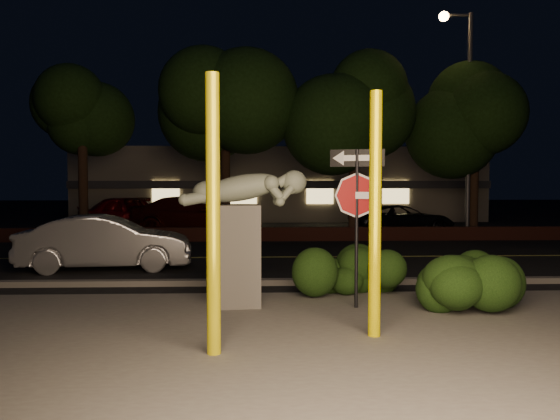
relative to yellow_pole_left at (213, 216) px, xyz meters
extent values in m
plane|color=black|center=(1.76, 11.70, -1.74)|extent=(90.00, 90.00, 0.00)
cube|color=#4C4944|center=(1.76, 0.70, -1.73)|extent=(14.00, 6.00, 0.02)
cube|color=black|center=(1.76, 8.70, -1.74)|extent=(80.00, 8.00, 0.01)
cube|color=#ACAC45|center=(1.76, 8.70, -1.73)|extent=(80.00, 0.12, 0.00)
cube|color=#4C4944|center=(1.76, 4.60, -1.68)|extent=(80.00, 0.25, 0.12)
cube|color=#4B2018|center=(1.76, 13.00, -1.49)|extent=(40.00, 0.35, 0.50)
cube|color=black|center=(1.76, 18.70, -1.74)|extent=(40.00, 12.00, 0.01)
cube|color=#6A6154|center=(1.76, 26.70, 0.26)|extent=(22.00, 10.00, 4.00)
cube|color=#333338|center=(1.76, 21.60, 0.26)|extent=(22.00, 0.20, 0.40)
cube|color=#FFD87F|center=(-4.24, 21.65, -0.14)|extent=(1.40, 0.08, 1.20)
cube|color=#FFD87F|center=(-0.24, 21.65, -0.14)|extent=(1.40, 0.08, 1.20)
cube|color=#FFD87F|center=(3.76, 21.65, -0.14)|extent=(1.40, 0.08, 1.20)
cube|color=#FFD87F|center=(7.76, 21.65, -0.14)|extent=(1.40, 0.08, 1.20)
cylinder|color=black|center=(-6.24, 14.70, 0.13)|extent=(0.36, 0.36, 3.75)
ellipsoid|color=black|center=(-6.24, 14.70, 3.62)|extent=(4.60, 4.60, 4.14)
cylinder|color=black|center=(-0.74, 14.90, 0.38)|extent=(0.36, 0.36, 4.25)
ellipsoid|color=black|center=(-0.74, 14.90, 4.33)|extent=(5.20, 5.20, 4.68)
cylinder|color=black|center=(4.26, 14.50, 0.26)|extent=(0.36, 0.36, 4.00)
ellipsoid|color=black|center=(4.26, 14.50, 3.94)|extent=(4.80, 4.80, 4.32)
cylinder|color=black|center=(9.26, 15.00, 0.21)|extent=(0.36, 0.36, 3.90)
ellipsoid|color=black|center=(9.26, 15.00, 3.70)|extent=(4.40, 4.40, 3.96)
cylinder|color=#D6CA0E|center=(0.00, 0.00, 0.00)|extent=(0.17, 0.17, 3.49)
cylinder|color=#F5E400|center=(2.16, 0.71, -0.04)|extent=(0.17, 0.17, 3.40)
cylinder|color=black|center=(2.22, 2.40, -0.39)|extent=(0.06, 0.06, 2.70)
cube|color=white|center=(2.22, 2.40, 0.19)|extent=(0.40, 0.15, 0.12)
cube|color=black|center=(2.22, 2.40, 0.82)|extent=(0.88, 0.30, 0.29)
cube|color=white|center=(2.22, 2.40, 0.82)|extent=(0.56, 0.19, 0.12)
cube|color=#4C4944|center=(0.23, 2.66, -0.86)|extent=(0.75, 0.75, 1.76)
sphere|color=gray|center=(1.18, 2.76, 0.41)|extent=(0.41, 0.41, 0.41)
ellipsoid|color=black|center=(2.30, 3.55, -1.18)|extent=(2.33, 1.44, 1.13)
ellipsoid|color=black|center=(4.23, 2.56, -1.19)|extent=(1.91, 1.50, 1.11)
ellipsoid|color=black|center=(4.00, 2.12, -1.19)|extent=(1.77, 1.30, 1.12)
cylinder|color=#49494E|center=(8.86, 14.60, 2.63)|extent=(0.17, 0.17, 8.74)
cylinder|color=#49494E|center=(8.33, 14.63, 6.91)|extent=(1.05, 0.17, 0.10)
sphere|color=#FFB259|center=(7.81, 14.66, 6.87)|extent=(0.38, 0.38, 0.38)
imported|color=#A9A9AD|center=(-3.16, 6.69, -1.07)|extent=(4.21, 1.87, 1.34)
imported|color=#67050A|center=(-4.81, 16.86, -0.95)|extent=(5.00, 3.16, 1.58)
imported|color=#3D0D07|center=(-1.96, 15.38, -0.97)|extent=(5.67, 3.17, 1.55)
imported|color=black|center=(6.48, 15.55, -1.15)|extent=(4.53, 2.54, 1.20)
camera|label=1|loc=(0.56, -6.72, 0.42)|focal=35.00mm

